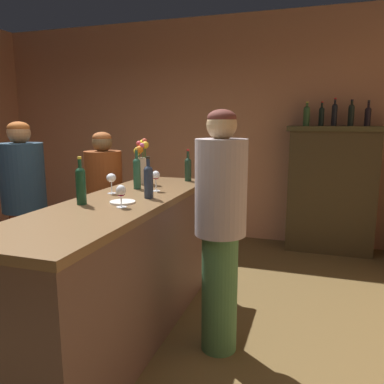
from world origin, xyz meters
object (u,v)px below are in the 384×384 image
(display_cabinet, at_px, (331,187))
(display_bottle_right, at_px, (368,115))
(wine_bottle_riesling, at_px, (81,184))
(wine_bottle_rose, at_px, (148,180))
(patron_near_entrance, at_px, (105,202))
(flower_arrangement, at_px, (142,163))
(patron_tall, at_px, (25,204))
(display_bottle_left, at_px, (307,115))
(wine_bottle_syrah, at_px, (188,168))
(wine_glass_mid, at_px, (156,177))
(bartender, at_px, (220,223))
(display_bottle_midright, at_px, (351,114))
(display_bottle_midleft, at_px, (321,115))
(wine_bottle_merlot, at_px, (137,172))
(cheese_plate, at_px, (123,202))
(wine_glass_front, at_px, (121,192))
(wine_glass_rear, at_px, (111,179))
(bar_counter, at_px, (122,271))
(display_bottle_center, at_px, (334,113))

(display_cabinet, distance_m, display_bottle_right, 0.93)
(display_cabinet, bearing_deg, wine_bottle_riesling, -121.29)
(wine_bottle_rose, xyz_separation_m, patron_near_entrance, (-0.83, 0.76, -0.37))
(wine_bottle_rose, distance_m, flower_arrangement, 0.68)
(display_cabinet, xyz_separation_m, patron_tall, (-2.69, -2.15, 0.06))
(wine_bottle_riesling, height_order, display_bottle_left, display_bottle_left)
(wine_bottle_syrah, bearing_deg, display_cabinet, 50.13)
(flower_arrangement, xyz_separation_m, display_bottle_right, (2.01, 1.83, 0.43))
(wine_bottle_riesling, bearing_deg, wine_glass_mid, 65.33)
(display_cabinet, bearing_deg, bartender, -107.95)
(display_bottle_left, xyz_separation_m, patron_tall, (-2.36, -2.15, -0.81))
(flower_arrangement, distance_m, display_bottle_midright, 2.63)
(wine_glass_mid, bearing_deg, flower_arrangement, 130.22)
(wine_bottle_rose, height_order, display_bottle_midleft, display_bottle_midleft)
(display_bottle_midright, relative_size, display_bottle_right, 1.04)
(display_bottle_right, bearing_deg, wine_bottle_merlot, -132.47)
(wine_bottle_syrah, height_order, display_bottle_midleft, display_bottle_midleft)
(wine_bottle_riesling, bearing_deg, cheese_plate, 27.40)
(wine_bottle_rose, xyz_separation_m, display_bottle_right, (1.68, 2.42, 0.48))
(wine_bottle_syrah, bearing_deg, wine_bottle_riesling, -106.73)
(wine_glass_front, height_order, bartender, bartender)
(display_cabinet, bearing_deg, wine_bottle_rose, -118.86)
(wine_glass_mid, relative_size, wine_glass_rear, 1.04)
(wine_glass_mid, height_order, display_bottle_right, display_bottle_right)
(display_cabinet, distance_m, display_bottle_midright, 0.90)
(patron_near_entrance, bearing_deg, bar_counter, -4.31)
(patron_near_entrance, relative_size, bartender, 0.90)
(bar_counter, relative_size, cheese_plate, 13.12)
(wine_glass_rear, bearing_deg, wine_glass_mid, 35.42)
(wine_bottle_merlot, distance_m, flower_arrangement, 0.29)
(cheese_plate, relative_size, display_bottle_right, 0.59)
(wine_bottle_riesling, bearing_deg, display_bottle_center, 59.00)
(patron_tall, relative_size, patron_near_entrance, 1.07)
(display_bottle_midleft, relative_size, patron_tall, 0.18)
(cheese_plate, bearing_deg, display_bottle_right, 55.89)
(wine_bottle_rose, distance_m, cheese_plate, 0.26)
(wine_bottle_rose, xyz_separation_m, display_bottle_left, (1.00, 2.42, 0.49))
(cheese_plate, distance_m, patron_tall, 1.36)
(wine_glass_front, xyz_separation_m, display_bottle_midleft, (1.21, 2.75, 0.52))
(wine_bottle_syrah, height_order, wine_glass_rear, wine_bottle_syrah)
(wine_bottle_rose, relative_size, patron_near_entrance, 0.20)
(wine_glass_front, relative_size, patron_tall, 0.09)
(display_bottle_right, relative_size, patron_tall, 0.18)
(wine_bottle_rose, height_order, flower_arrangement, flower_arrangement)
(wine_bottle_syrah, relative_size, wine_glass_mid, 1.82)
(flower_arrangement, bearing_deg, bartender, -35.73)
(display_bottle_left, height_order, display_bottle_midright, display_bottle_midright)
(wine_glass_front, distance_m, bartender, 0.69)
(wine_glass_front, relative_size, display_bottle_left, 0.51)
(bar_counter, distance_m, wine_bottle_merlot, 0.81)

